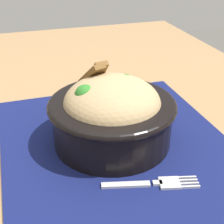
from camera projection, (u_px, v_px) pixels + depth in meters
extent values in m
cube|color=#99754C|center=(124.00, 140.00, 0.54)|extent=(1.32, 0.76, 0.03)
cylinder|color=olive|center=(149.00, 126.00, 1.31)|extent=(0.04, 0.04, 0.74)
cube|color=#11194C|center=(119.00, 148.00, 0.49)|extent=(0.41, 0.34, 0.00)
cylinder|color=black|center=(112.00, 121.00, 0.49)|extent=(0.18, 0.18, 0.07)
torus|color=black|center=(112.00, 105.00, 0.48)|extent=(0.19, 0.19, 0.01)
ellipsoid|color=tan|center=(112.00, 104.00, 0.48)|extent=(0.20, 0.20, 0.08)
sphere|color=#2E7628|center=(85.00, 95.00, 0.45)|extent=(0.03, 0.03, 0.03)
sphere|color=#2E7628|center=(128.00, 83.00, 0.49)|extent=(0.03, 0.03, 0.03)
sphere|color=#2E7628|center=(111.00, 86.00, 0.48)|extent=(0.03, 0.03, 0.03)
cylinder|color=orange|center=(98.00, 103.00, 0.44)|extent=(0.02, 0.04, 0.01)
cube|color=brown|center=(98.00, 73.00, 0.50)|extent=(0.04, 0.03, 0.05)
cube|color=brown|center=(92.00, 74.00, 0.49)|extent=(0.05, 0.04, 0.04)
cube|color=silver|center=(126.00, 185.00, 0.42)|extent=(0.02, 0.06, 0.00)
cube|color=silver|center=(155.00, 184.00, 0.42)|extent=(0.01, 0.01, 0.00)
cube|color=silver|center=(169.00, 183.00, 0.42)|extent=(0.03, 0.03, 0.00)
cube|color=silver|center=(191.00, 187.00, 0.41)|extent=(0.01, 0.02, 0.00)
cube|color=silver|center=(189.00, 184.00, 0.42)|extent=(0.01, 0.02, 0.00)
cube|color=silver|center=(188.00, 181.00, 0.42)|extent=(0.01, 0.02, 0.00)
cube|color=silver|center=(187.00, 178.00, 0.43)|extent=(0.01, 0.02, 0.00)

